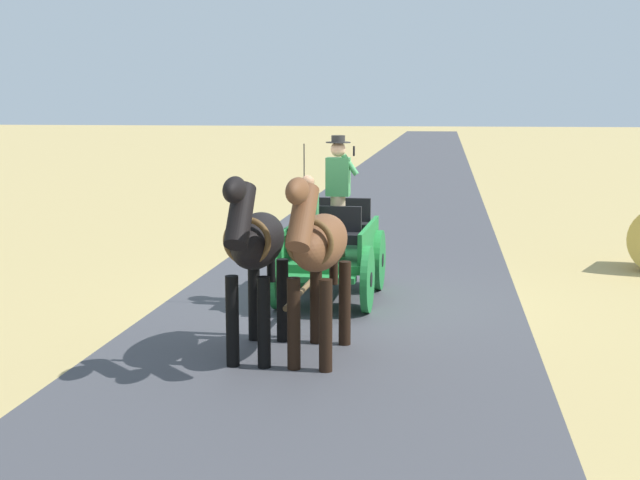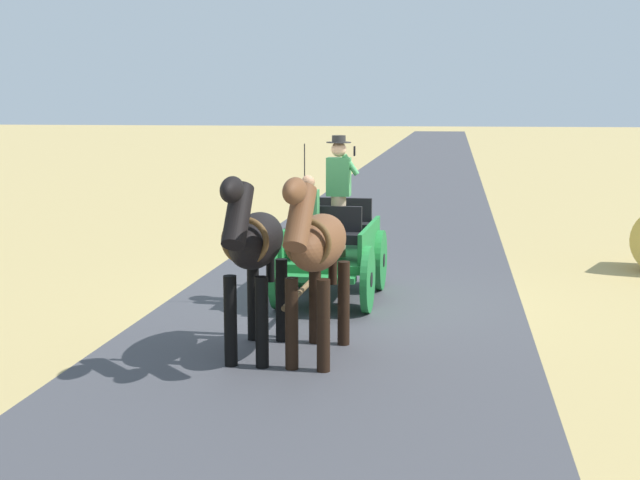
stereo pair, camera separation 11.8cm
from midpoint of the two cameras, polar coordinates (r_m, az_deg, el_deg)
ground_plane at (r=12.81m, az=1.30°, el=-4.18°), size 200.00×200.00×0.00m
road_surface at (r=12.80m, az=1.30°, el=-4.16°), size 5.30×160.00×0.01m
horse_drawn_carriage at (r=12.79m, az=0.47°, el=-0.47°), size 1.48×4.51×2.50m
horse_near_side at (r=9.70m, az=-0.46°, el=-0.52°), size 0.68×2.14×2.21m
horse_off_side at (r=9.86m, az=-4.68°, el=-0.39°), size 0.56×2.13×2.21m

